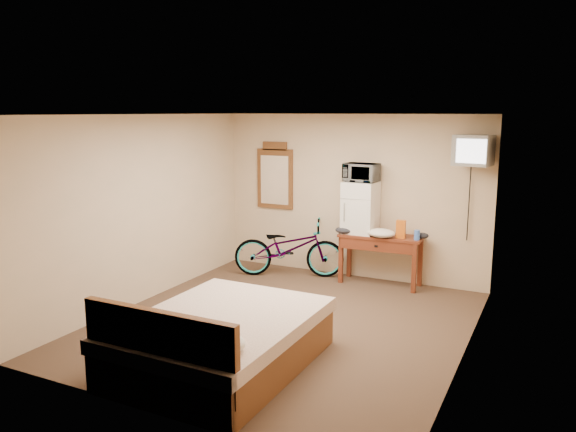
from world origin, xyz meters
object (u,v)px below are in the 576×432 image
at_px(wall_mirror, 275,176).
at_px(microwave, 361,173).
at_px(desk, 380,244).
at_px(mini_fridge, 360,207).
at_px(bed, 218,341).
at_px(bicycle, 289,248).
at_px(crt_television, 473,150).
at_px(blue_cup, 417,235).

bearing_deg(wall_mirror, microwave, -7.77).
distance_m(desk, mini_fridge, 0.62).
bearing_deg(mini_fridge, wall_mirror, 172.22).
xyz_separation_m(microwave, wall_mirror, (-1.54, 0.21, -0.15)).
height_order(mini_fridge, bed, mini_fridge).
bearing_deg(desk, mini_fridge, 170.07).
relative_size(mini_fridge, bed, 0.36).
bearing_deg(bicycle, crt_television, -107.18).
relative_size(microwave, crt_television, 0.80).
height_order(microwave, bed, microwave).
height_order(desk, blue_cup, blue_cup).
xyz_separation_m(blue_cup, bicycle, (-1.95, -0.13, -0.37)).
bearing_deg(mini_fridge, microwave, 56.32).
bearing_deg(bed, crt_television, 61.33).
height_order(crt_television, bicycle, crt_television).
distance_m(microwave, blue_cup, 1.22).
height_order(blue_cup, crt_television, crt_television).
xyz_separation_m(mini_fridge, blue_cup, (0.88, -0.11, -0.31)).
bearing_deg(microwave, crt_television, 2.71).
bearing_deg(mini_fridge, desk, -9.93).
height_order(blue_cup, bicycle, bicycle).
distance_m(crt_television, bed, 4.24).
relative_size(desk, bicycle, 0.72).
bearing_deg(wall_mirror, bicycle, -43.31).
bearing_deg(bicycle, bed, 172.37).
bearing_deg(bed, wall_mirror, 108.98).
bearing_deg(mini_fridge, crt_television, -1.49).
xyz_separation_m(mini_fridge, crt_television, (1.57, -0.04, 0.89)).
height_order(mini_fridge, blue_cup, mini_fridge).
relative_size(crt_television, bicycle, 0.35).
bearing_deg(microwave, desk, -5.75).
xyz_separation_m(mini_fridge, bed, (-0.29, -3.43, -0.84)).
bearing_deg(crt_television, desk, -179.18).
xyz_separation_m(mini_fridge, bicycle, (-1.07, -0.23, -0.69)).
distance_m(mini_fridge, wall_mirror, 1.60).
bearing_deg(microwave, wall_mirror, 176.43).
height_order(desk, bicycle, bicycle).
relative_size(mini_fridge, blue_cup, 5.41).
bearing_deg(blue_cup, mini_fridge, 173.14).
height_order(mini_fridge, bicycle, mini_fridge).
relative_size(mini_fridge, crt_television, 1.27).
distance_m(desk, microwave, 1.09).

